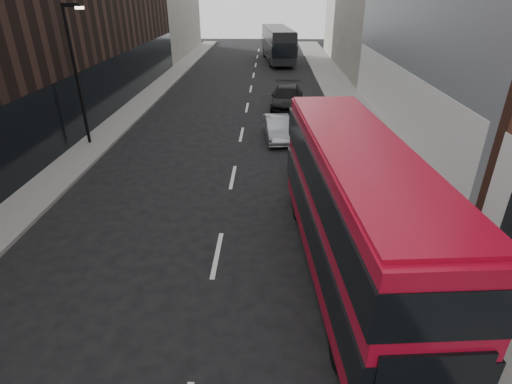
# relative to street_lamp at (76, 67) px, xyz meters

# --- Properties ---
(sidewalk_right) EXTENTS (3.00, 80.00, 0.15)m
(sidewalk_right) POSITION_rel_street_lamp_xyz_m (15.72, 7.00, -4.11)
(sidewalk_right) COLOR slate
(sidewalk_right) RESTS_ON ground
(sidewalk_left) EXTENTS (2.00, 80.00, 0.15)m
(sidewalk_left) POSITION_rel_street_lamp_xyz_m (0.22, 7.00, -4.11)
(sidewalk_left) COLOR slate
(sidewalk_left) RESTS_ON ground
(street_lamp) EXTENTS (1.06, 0.22, 7.00)m
(street_lamp) POSITION_rel_street_lamp_xyz_m (0.00, 0.00, 0.00)
(street_lamp) COLOR black
(street_lamp) RESTS_ON sidewalk_left
(red_bus) EXTENTS (3.31, 10.56, 4.20)m
(red_bus) POSITION_rel_street_lamp_xyz_m (12.27, -10.77, -1.85)
(red_bus) COLOR #AB0A23
(red_bus) RESTS_ON ground
(grey_bus) EXTENTS (3.98, 11.75, 3.73)m
(grey_bus) POSITION_rel_street_lamp_xyz_m (10.70, 28.42, -2.18)
(grey_bus) COLOR black
(grey_bus) RESTS_ON ground
(car_a) EXTENTS (1.83, 4.15, 1.39)m
(car_a) POSITION_rel_street_lamp_xyz_m (11.70, -4.34, -3.49)
(car_a) COLOR black
(car_a) RESTS_ON ground
(car_b) EXTENTS (1.75, 4.00, 1.28)m
(car_b) POSITION_rel_street_lamp_xyz_m (10.34, 1.31, -3.54)
(car_b) COLOR gray
(car_b) RESTS_ON ground
(car_c) EXTENTS (2.51, 5.57, 1.58)m
(car_c) POSITION_rel_street_lamp_xyz_m (11.10, 7.76, -3.39)
(car_c) COLOR black
(car_c) RESTS_ON ground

